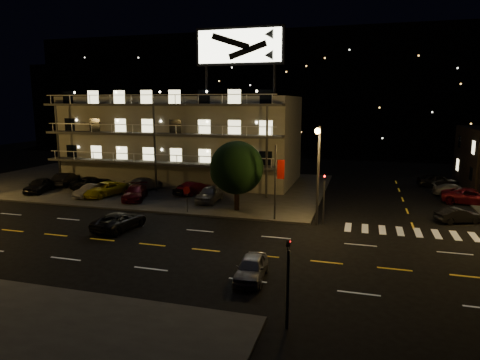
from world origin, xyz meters
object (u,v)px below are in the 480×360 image
(lot_car_2, at_px, (105,189))
(road_car_west, at_px, (120,221))
(lot_car_4, at_px, (210,194))
(lot_car_7, at_px, (145,184))
(road_car_east, at_px, (251,268))
(tree, at_px, (236,169))
(side_car_0, at_px, (459,216))

(lot_car_2, distance_m, road_car_west, 12.47)
(lot_car_4, height_order, lot_car_7, lot_car_4)
(lot_car_4, bearing_deg, lot_car_7, 158.80)
(road_car_west, bearing_deg, road_car_east, 159.96)
(tree, distance_m, lot_car_2, 15.37)
(tree, relative_size, road_car_east, 1.64)
(lot_car_7, distance_m, side_car_0, 31.45)
(tree, relative_size, lot_car_4, 1.39)
(tree, distance_m, road_car_east, 15.56)
(lot_car_7, xyz_separation_m, road_car_east, (17.57, -20.10, -0.21))
(road_car_east, bearing_deg, tree, 106.10)
(lot_car_2, bearing_deg, road_car_east, -22.07)
(road_car_east, bearing_deg, lot_car_4, 113.60)
(lot_car_4, bearing_deg, side_car_0, -3.41)
(lot_car_7, xyz_separation_m, road_car_west, (5.25, -13.69, -0.19))
(road_car_east, height_order, road_car_west, road_car_west)
(road_car_west, bearing_deg, side_car_0, -152.66)
(road_car_west, bearing_deg, lot_car_2, -43.87)
(lot_car_2, xyz_separation_m, lot_car_4, (11.45, 0.63, 0.05))
(lot_car_4, bearing_deg, tree, -35.93)
(road_car_east, distance_m, road_car_west, 13.89)
(tree, xyz_separation_m, road_car_east, (5.15, -14.32, -3.24))
(side_car_0, distance_m, road_car_east, 20.82)
(tree, xyz_separation_m, lot_car_4, (-3.51, 2.47, -2.97))
(tree, xyz_separation_m, lot_car_2, (-14.96, 1.83, -3.02))
(lot_car_2, distance_m, side_car_0, 33.69)
(lot_car_7, bearing_deg, road_car_east, 143.96)
(side_car_0, bearing_deg, lot_car_4, 64.76)
(side_car_0, xyz_separation_m, road_car_east, (-13.58, -15.77, 0.04))
(tree, xyz_separation_m, side_car_0, (18.73, 1.45, -3.28))
(lot_car_2, height_order, road_car_east, lot_car_2)
(lot_car_4, distance_m, road_car_west, 11.00)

